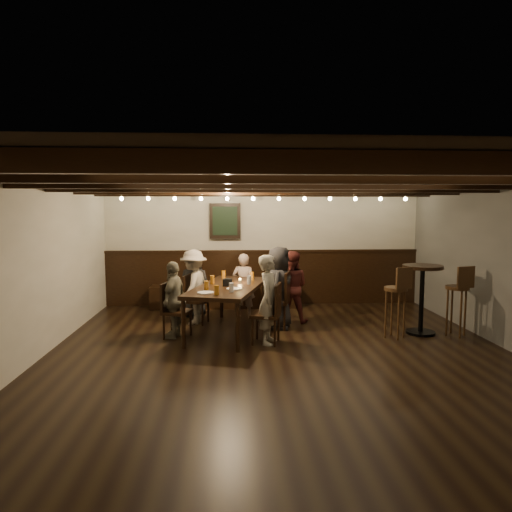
{
  "coord_description": "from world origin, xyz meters",
  "views": [
    {
      "loc": [
        -0.7,
        -5.96,
        2.01
      ],
      "look_at": [
        -0.29,
        1.3,
        1.24
      ],
      "focal_mm": 32.0,
      "sensor_mm": 36.0,
      "label": 1
    }
  ],
  "objects": [
    {
      "name": "dining_table",
      "position": [
        -0.73,
        1.29,
        0.71
      ],
      "size": [
        1.43,
        2.22,
        0.77
      ],
      "rotation": [
        0.0,
        0.0,
        -0.27
      ],
      "color": "black",
      "rests_on": "floor"
    },
    {
      "name": "pint_b",
      "position": [
        -0.32,
        1.85,
        0.84
      ],
      "size": [
        0.07,
        0.07,
        0.14
      ],
      "primitive_type": "cylinder",
      "color": "#BF7219",
      "rests_on": "dining_table"
    },
    {
      "name": "person_bench_centre",
      "position": [
        -0.46,
        2.31,
        0.59
      ],
      "size": [
        0.49,
        0.39,
        1.19
      ],
      "primitive_type": "imported",
      "rotation": [
        0.0,
        0.0,
        2.87
      ],
      "color": "gray",
      "rests_on": "floor"
    },
    {
      "name": "pint_c",
      "position": [
        -1.0,
        1.47,
        0.84
      ],
      "size": [
        0.07,
        0.07,
        0.14
      ],
      "primitive_type": "cylinder",
      "color": "#BF7219",
      "rests_on": "dining_table"
    },
    {
      "name": "bar_stool_left",
      "position": [
        1.85,
        0.84,
        0.42
      ],
      "size": [
        0.39,
        0.41,
        1.12
      ],
      "rotation": [
        0.0,
        0.0,
        0.41
      ],
      "color": "#331D10",
      "rests_on": "floor"
    },
    {
      "name": "condiment_caddy",
      "position": [
        -0.75,
        1.25,
        0.83
      ],
      "size": [
        0.15,
        0.1,
        0.12
      ],
      "primitive_type": "cube",
      "color": "black",
      "rests_on": "dining_table"
    },
    {
      "name": "person_bench_right",
      "position": [
        0.37,
        1.92,
        0.63
      ],
      "size": [
        0.72,
        0.62,
        1.26
      ],
      "primitive_type": "imported",
      "rotation": [
        0.0,
        0.0,
        2.87
      ],
      "color": "maroon",
      "rests_on": "floor"
    },
    {
      "name": "person_left_near",
      "position": [
        -1.34,
        1.93,
        0.65
      ],
      "size": [
        0.69,
        0.94,
        1.3
      ],
      "primitive_type": "imported",
      "rotation": [
        0.0,
        0.0,
        -1.84
      ],
      "color": "#9D9485",
      "rests_on": "floor"
    },
    {
      "name": "candle",
      "position": [
        -0.54,
        1.55,
        0.79
      ],
      "size": [
        0.05,
        0.05,
        0.05
      ],
      "primitive_type": "cylinder",
      "color": "beige",
      "rests_on": "dining_table"
    },
    {
      "name": "bar_stool_right",
      "position": [
        2.85,
        0.88,
        0.42
      ],
      "size": [
        0.38,
        0.39,
        1.12
      ],
      "rotation": [
        0.0,
        0.0,
        0.27
      ],
      "color": "#331D10",
      "rests_on": "floor"
    },
    {
      "name": "plate_near",
      "position": [
        -1.06,
        0.66,
        0.78
      ],
      "size": [
        0.24,
        0.24,
        0.01
      ],
      "primitive_type": "cylinder",
      "color": "white",
      "rests_on": "dining_table"
    },
    {
      "name": "pint_g",
      "position": [
        -0.9,
        0.51,
        0.84
      ],
      "size": [
        0.07,
        0.07,
        0.14
      ],
      "primitive_type": "cylinder",
      "color": "#BF7219",
      "rests_on": "dining_table"
    },
    {
      "name": "person_bench_left",
      "position": [
        -1.36,
        2.4,
        0.61
      ],
      "size": [
        0.68,
        0.54,
        1.23
      ],
      "primitive_type": "imported",
      "rotation": [
        0.0,
        0.0,
        2.87
      ],
      "color": "black",
      "rests_on": "floor"
    },
    {
      "name": "plate_far",
      "position": [
        -0.64,
        0.96,
        0.78
      ],
      "size": [
        0.24,
        0.24,
        0.01
      ],
      "primitive_type": "cylinder",
      "color": "white",
      "rests_on": "dining_table"
    },
    {
      "name": "chair_right_far",
      "position": [
        -0.16,
        0.67,
        0.28
      ],
      "size": [
        0.5,
        0.5,
        0.9
      ],
      "rotation": [
        0.0,
        0.0,
        1.3
      ],
      "color": "black",
      "rests_on": "floor"
    },
    {
      "name": "chair_left_far",
      "position": [
        -1.54,
        1.05,
        0.26
      ],
      "size": [
        0.48,
        0.48,
        0.86
      ],
      "rotation": [
        0.0,
        0.0,
        -1.84
      ],
      "color": "black",
      "rests_on": "floor"
    },
    {
      "name": "person_left_far",
      "position": [
        -1.58,
        1.06,
        0.6
      ],
      "size": [
        0.47,
        0.75,
        1.2
      ],
      "primitive_type": "imported",
      "rotation": [
        0.0,
        0.0,
        -1.84
      ],
      "color": "gray",
      "rests_on": "floor"
    },
    {
      "name": "person_right_far",
      "position": [
        -0.13,
        0.66,
        0.66
      ],
      "size": [
        0.43,
        0.55,
        1.33
      ],
      "primitive_type": "imported",
      "rotation": [
        0.0,
        0.0,
        1.3
      ],
      "color": "#A09B87",
      "rests_on": "floor"
    },
    {
      "name": "pint_e",
      "position": [
        -1.06,
        0.92,
        0.84
      ],
      "size": [
        0.07,
        0.07,
        0.14
      ],
      "primitive_type": "cylinder",
      "color": "#BF7219",
      "rests_on": "dining_table"
    },
    {
      "name": "pint_f",
      "position": [
        -0.69,
        0.71,
        0.84
      ],
      "size": [
        0.07,
        0.07,
        0.14
      ],
      "primitive_type": "cylinder",
      "color": "silver",
      "rests_on": "dining_table"
    },
    {
      "name": "chair_left_near",
      "position": [
        -1.31,
        1.92,
        0.26
      ],
      "size": [
        0.48,
        0.48,
        0.85
      ],
      "rotation": [
        0.0,
        0.0,
        -1.84
      ],
      "color": "black",
      "rests_on": "floor"
    },
    {
      "name": "pint_d",
      "position": [
        -0.39,
        1.41,
        0.84
      ],
      "size": [
        0.07,
        0.07,
        0.14
      ],
      "primitive_type": "cylinder",
      "color": "silver",
      "rests_on": "dining_table"
    },
    {
      "name": "person_right_near",
      "position": [
        0.11,
        1.53,
        0.69
      ],
      "size": [
        0.6,
        0.76,
        1.37
      ],
      "primitive_type": "imported",
      "rotation": [
        0.0,
        0.0,
        1.3
      ],
      "color": "black",
      "rests_on": "floor"
    },
    {
      "name": "room",
      "position": [
        -0.29,
        2.21,
        1.07
      ],
      "size": [
        7.0,
        7.0,
        7.0
      ],
      "color": "black",
      "rests_on": "ground"
    },
    {
      "name": "chair_right_near",
      "position": [
        0.08,
        1.54,
        0.29
      ],
      "size": [
        0.53,
        0.53,
        0.95
      ],
      "rotation": [
        0.0,
        0.0,
        1.3
      ],
      "color": "black",
      "rests_on": "floor"
    },
    {
      "name": "pint_a",
      "position": [
        -0.82,
        2.04,
        0.84
      ],
      "size": [
        0.07,
        0.07,
        0.14
      ],
      "primitive_type": "cylinder",
      "color": "#BF7219",
      "rests_on": "dining_table"
    },
    {
      "name": "high_top_table",
      "position": [
        2.35,
        1.04,
        0.73
      ],
      "size": [
        0.62,
        0.62,
        1.11
      ],
      "color": "black",
      "rests_on": "floor"
    }
  ]
}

